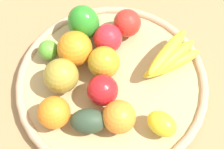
# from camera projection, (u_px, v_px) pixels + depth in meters

# --- Properties ---
(ground_plane) EXTENTS (2.40, 2.40, 0.00)m
(ground_plane) POSITION_uv_depth(u_px,v_px,m) (112.00, 85.00, 0.79)
(ground_plane) COLOR #99774D
(ground_plane) RESTS_ON ground
(basket) EXTENTS (0.45, 0.45, 0.03)m
(basket) POSITION_uv_depth(u_px,v_px,m) (112.00, 82.00, 0.77)
(basket) COLOR tan
(basket) RESTS_ON ground_plane
(orange_0) EXTENTS (0.11, 0.11, 0.08)m
(orange_0) POSITION_uv_depth(u_px,v_px,m) (75.00, 48.00, 0.75)
(orange_0) COLOR orange
(orange_0) RESTS_ON basket
(apple_4) EXTENTS (0.09, 0.09, 0.07)m
(apple_4) POSITION_uv_depth(u_px,v_px,m) (102.00, 90.00, 0.71)
(apple_4) COLOR red
(apple_4) RESTS_ON basket
(banana_bunch) EXTENTS (0.11, 0.16, 0.06)m
(banana_bunch) POSITION_uv_depth(u_px,v_px,m) (170.00, 58.00, 0.75)
(banana_bunch) COLOR yellow
(banana_bunch) RESTS_ON basket
(apple_0) EXTENTS (0.08, 0.08, 0.07)m
(apple_0) POSITION_uv_depth(u_px,v_px,m) (127.00, 23.00, 0.80)
(apple_0) COLOR red
(apple_0) RESTS_ON basket
(orange_1) EXTENTS (0.10, 0.10, 0.07)m
(orange_1) POSITION_uv_depth(u_px,v_px,m) (119.00, 117.00, 0.68)
(orange_1) COLOR orange
(orange_1) RESTS_ON basket
(orange_2) EXTENTS (0.07, 0.07, 0.07)m
(orange_2) POSITION_uv_depth(u_px,v_px,m) (54.00, 113.00, 0.68)
(orange_2) COLOR orange
(orange_2) RESTS_ON basket
(apple_2) EXTENTS (0.11, 0.11, 0.08)m
(apple_2) POSITION_uv_depth(u_px,v_px,m) (61.00, 76.00, 0.72)
(apple_2) COLOR #A38E32
(apple_2) RESTS_ON basket
(lemon_0) EXTENTS (0.08, 0.08, 0.05)m
(lemon_0) POSITION_uv_depth(u_px,v_px,m) (162.00, 124.00, 0.68)
(lemon_0) COLOR yellow
(lemon_0) RESTS_ON basket
(apple_1) EXTENTS (0.07, 0.07, 0.07)m
(apple_1) POSITION_uv_depth(u_px,v_px,m) (108.00, 38.00, 0.77)
(apple_1) COLOR red
(apple_1) RESTS_ON basket
(bell_pepper) EXTENTS (0.11, 0.10, 0.09)m
(bell_pepper) POSITION_uv_depth(u_px,v_px,m) (84.00, 22.00, 0.78)
(bell_pepper) COLOR #2C8D26
(bell_pepper) RESTS_ON basket
(apple_3) EXTENTS (0.09, 0.09, 0.07)m
(apple_3) POSITION_uv_depth(u_px,v_px,m) (104.00, 62.00, 0.74)
(apple_3) COLOR #B29124
(apple_3) RESTS_ON basket
(avocado) EXTENTS (0.07, 0.09, 0.05)m
(avocado) POSITION_uv_depth(u_px,v_px,m) (89.00, 121.00, 0.68)
(avocado) COLOR #2D402C
(avocado) RESTS_ON basket
(lime_0) EXTENTS (0.07, 0.07, 0.05)m
(lime_0) POSITION_uv_depth(u_px,v_px,m) (48.00, 50.00, 0.77)
(lime_0) COLOR #559F30
(lime_0) RESTS_ON basket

